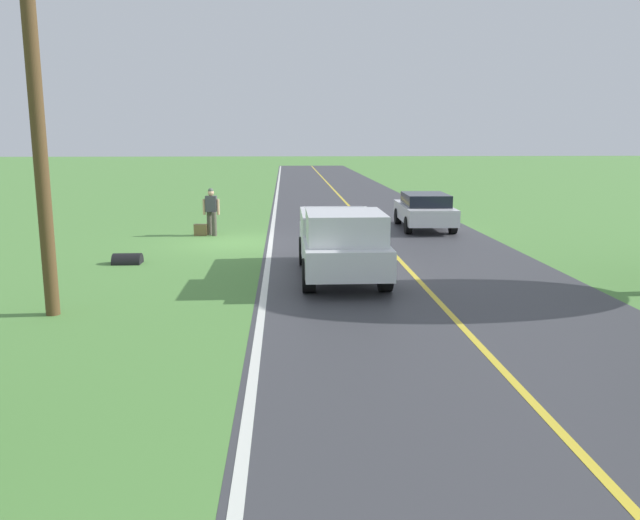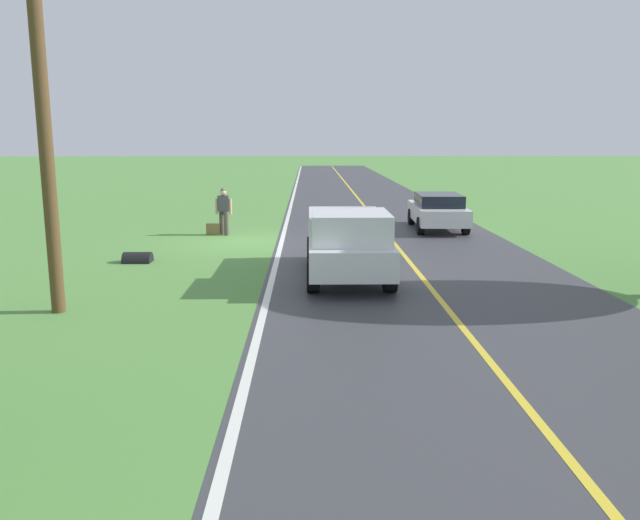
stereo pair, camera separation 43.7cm
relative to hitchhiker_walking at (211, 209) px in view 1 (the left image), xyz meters
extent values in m
plane|color=#568E42|center=(-1.07, 1.73, -0.98)|extent=(200.00, 200.00, 0.00)
cube|color=#3D3D42|center=(-6.09, 1.73, -0.98)|extent=(8.13, 120.00, 0.00)
cube|color=silver|center=(-2.20, 1.73, -0.98)|extent=(0.16, 117.60, 0.00)
cube|color=gold|center=(-6.09, 1.73, -0.98)|extent=(0.14, 117.60, 0.00)
cylinder|color=#4C473D|center=(-0.10, 0.16, -0.54)|extent=(0.18, 0.18, 0.88)
cylinder|color=#4C473D|center=(0.10, -0.10, -0.54)|extent=(0.18, 0.18, 0.88)
cube|color=#3F3F47|center=(0.00, 0.03, 0.19)|extent=(0.41, 0.28, 0.58)
sphere|color=tan|center=(0.00, 0.03, 0.59)|extent=(0.23, 0.23, 0.23)
sphere|color=#4C564C|center=(0.00, 0.03, 0.67)|extent=(0.20, 0.20, 0.20)
cube|color=navy|center=(-0.01, -0.17, 0.22)|extent=(0.33, 0.22, 0.44)
cylinder|color=tan|center=(-0.26, 0.07, 0.08)|extent=(0.10, 0.10, 0.58)
cylinder|color=tan|center=(0.26, 0.04, 0.08)|extent=(0.10, 0.10, 0.58)
cube|color=brown|center=(0.42, 0.06, -0.77)|extent=(0.47, 0.23, 0.43)
cube|color=silver|center=(-4.15, 7.29, -0.23)|extent=(2.00, 5.40, 0.70)
cube|color=silver|center=(-4.15, 8.48, 0.48)|extent=(1.84, 2.16, 0.72)
cube|color=black|center=(-4.15, 8.48, 0.55)|extent=(1.68, 1.30, 0.43)
cube|color=silver|center=(-5.09, 6.21, 0.34)|extent=(0.10, 3.02, 0.45)
cube|color=silver|center=(-3.21, 6.21, 0.34)|extent=(0.10, 3.02, 0.45)
cube|color=silver|center=(-4.15, 4.70, 0.34)|extent=(1.84, 0.10, 0.45)
cylinder|color=black|center=(-5.05, 9.04, -0.58)|extent=(0.30, 0.80, 0.80)
cylinder|color=black|center=(-3.25, 9.04, -0.58)|extent=(0.30, 0.80, 0.80)
cylinder|color=black|center=(-5.05, 5.74, -0.58)|extent=(0.30, 0.80, 0.80)
cylinder|color=black|center=(-3.25, 5.74, -0.58)|extent=(0.30, 0.80, 0.80)
cube|color=silver|center=(-8.22, -1.29, -0.34)|extent=(2.01, 4.47, 0.62)
cube|color=black|center=(-8.21, -1.09, 0.20)|extent=(1.72, 2.43, 0.46)
cylinder|color=black|center=(-7.43, -2.72, -0.65)|extent=(0.26, 0.67, 0.66)
cylinder|color=black|center=(-9.12, -2.66, -0.65)|extent=(0.26, 0.67, 0.66)
cylinder|color=black|center=(-7.32, 0.08, -0.65)|extent=(0.26, 0.67, 0.66)
cylinder|color=black|center=(-9.01, 0.14, -0.65)|extent=(0.26, 0.67, 0.66)
cylinder|color=brown|center=(2.07, 10.68, 2.57)|extent=(0.28, 0.28, 7.11)
cylinder|color=black|center=(1.84, 5.31, -0.98)|extent=(0.80, 0.60, 0.60)
camera|label=1|loc=(-2.71, 23.62, 2.60)|focal=35.85mm
camera|label=2|loc=(-3.15, 23.64, 2.60)|focal=35.85mm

